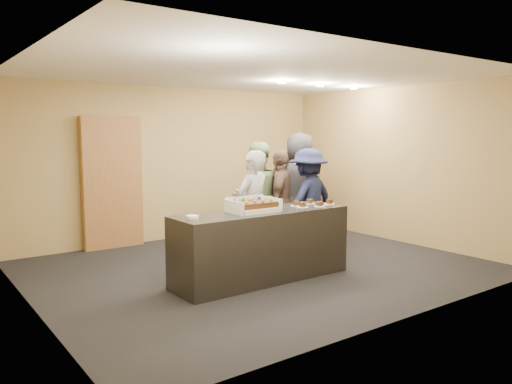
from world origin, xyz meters
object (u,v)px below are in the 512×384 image
at_px(sheet_cake, 254,204).
at_px(person_brown_extra, 281,201).
at_px(person_dark_suit, 299,187).
at_px(cake_box, 253,208).
at_px(person_sage_man, 256,197).
at_px(person_server_grey, 253,210).
at_px(storage_cabinet, 112,183).
at_px(plate_stack, 192,217).
at_px(person_navy_man, 308,199).
at_px(serving_counter, 262,245).

distance_m(sheet_cake, person_brown_extra, 1.74).
relative_size(person_brown_extra, person_dark_suit, 0.85).
xyz_separation_m(cake_box, person_brown_extra, (1.34, 1.08, -0.13)).
height_order(cake_box, person_sage_man, person_sage_man).
relative_size(person_server_grey, person_dark_suit, 0.87).
height_order(storage_cabinet, plate_stack, storage_cabinet).
height_order(plate_stack, person_brown_extra, person_brown_extra).
xyz_separation_m(cake_box, person_navy_man, (1.77, 0.90, -0.12)).
bearing_deg(person_brown_extra, person_navy_man, 117.74).
height_order(serving_counter, storage_cabinet, storage_cabinet).
bearing_deg(plate_stack, person_server_grey, 23.19).
relative_size(cake_box, plate_stack, 4.18).
distance_m(plate_stack, person_brown_extra, 2.46).
distance_m(person_navy_man, person_dark_suit, 0.70).
bearing_deg(cake_box, person_dark_suit, 35.71).
bearing_deg(person_dark_suit, person_brown_extra, 52.30).
relative_size(person_sage_man, person_dark_suit, 0.92).
height_order(cake_box, person_server_grey, person_server_grey).
xyz_separation_m(serving_counter, sheet_cake, (-0.13, 0.00, 0.55)).
distance_m(storage_cabinet, cake_box, 3.01).
bearing_deg(person_sage_man, serving_counter, 60.24).
bearing_deg(storage_cabinet, person_dark_suit, -26.27).
distance_m(sheet_cake, person_sage_man, 1.74).
relative_size(plate_stack, person_brown_extra, 0.09).
xyz_separation_m(storage_cabinet, plate_stack, (-0.12, -2.92, -0.16)).
bearing_deg(sheet_cake, person_sage_man, 52.67).
distance_m(person_server_grey, person_navy_man, 1.44).
height_order(cake_box, sheet_cake, cake_box).
height_order(person_server_grey, person_dark_suit, person_dark_suit).
bearing_deg(serving_counter, person_sage_man, 55.92).
relative_size(storage_cabinet, person_server_grey, 1.31).
bearing_deg(person_brown_extra, plate_stack, -13.87).
bearing_deg(storage_cabinet, sheet_cake, -75.66).
distance_m(sheet_cake, plate_stack, 0.88).
bearing_deg(sheet_cake, person_brown_extra, 39.42).
height_order(storage_cabinet, person_dark_suit, storage_cabinet).
relative_size(serving_counter, storage_cabinet, 1.11).
xyz_separation_m(sheet_cake, person_sage_man, (1.05, 1.38, -0.12)).
height_order(person_server_grey, person_sage_man, person_sage_man).
xyz_separation_m(serving_counter, person_sage_man, (0.92, 1.38, 0.42)).
relative_size(serving_counter, sheet_cake, 4.61).
distance_m(person_server_grey, person_dark_suit, 1.98).
bearing_deg(person_server_grey, plate_stack, 7.98).
xyz_separation_m(storage_cabinet, sheet_cake, (0.75, -2.94, -0.08)).
distance_m(person_sage_man, person_dark_suit, 1.06).
bearing_deg(person_sage_man, person_brown_extra, 139.89).
distance_m(storage_cabinet, person_navy_man, 3.23).
bearing_deg(person_server_grey, person_sage_man, -144.19).
xyz_separation_m(person_server_grey, person_brown_extra, (0.96, 0.55, -0.02)).
relative_size(sheet_cake, person_sage_man, 0.30).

